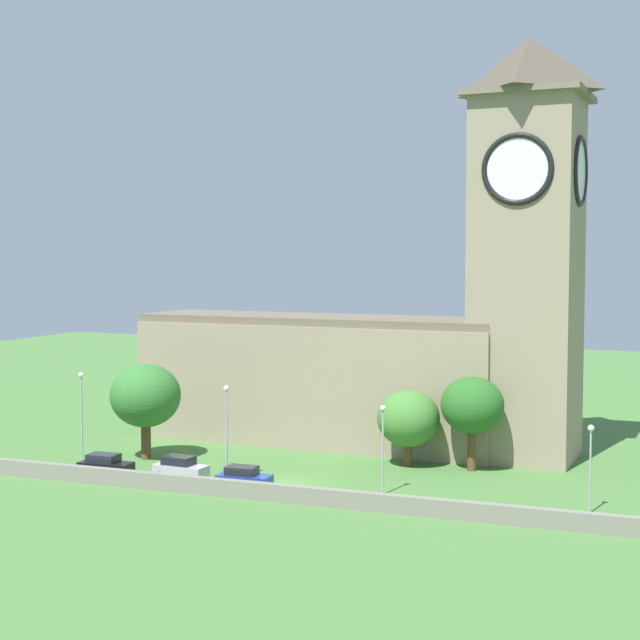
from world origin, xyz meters
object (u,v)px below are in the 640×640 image
object	(u,v)px
streetlamp_east_mid	(591,453)
tree_by_tower	(472,406)
streetlamp_west_mid	(226,418)
tree_riverside_east	(145,396)
church	(402,327)
tree_churchyard	(408,419)
car_blue	(244,478)
streetlamp_central	(383,434)
car_silver	(180,468)
streetlamp_west_end	(81,404)
car_black	(105,465)

from	to	relation	value
streetlamp_east_mid	tree_by_tower	size ratio (longest dim) A/B	0.79
streetlamp_west_mid	tree_riverside_east	xyz separation A→B (m)	(-10.09, 4.87, 0.50)
church	tree_churchyard	size ratio (longest dim) A/B	6.53
church	car_blue	bearing A→B (deg)	-108.60
streetlamp_central	car_silver	bearing A→B (deg)	-175.67
church	tree_churchyard	distance (m)	10.20
tree_by_tower	tree_riverside_east	bearing A→B (deg)	-168.30
car_silver	tree_by_tower	bearing A→B (deg)	29.19
car_blue	tree_riverside_east	xyz separation A→B (m)	(-12.51, 6.92, 4.54)
church	streetlamp_west_end	bearing A→B (deg)	-145.50
car_black	streetlamp_west_mid	distance (m)	10.66
church	car_black	size ratio (longest dim) A/B	9.63
streetlamp_west_end	tree_riverside_east	xyz separation A→B (m)	(4.02, 3.51, 0.37)
car_black	streetlamp_west_end	bearing A→B (deg)	143.06
streetlamp_west_end	streetlamp_west_mid	xyz separation A→B (m)	(14.11, -1.36, -0.13)
car_black	tree_by_tower	xyz separation A→B (m)	(26.49, 12.43, 4.40)
car_blue	streetlamp_east_mid	bearing A→B (deg)	5.53
car_silver	streetlamp_west_mid	bearing A→B (deg)	14.82
tree_by_tower	church	bearing A→B (deg)	139.78
car_black	tree_riverside_east	xyz separation A→B (m)	(-0.43, 6.85, 4.53)
streetlamp_central	tree_by_tower	world-z (taller)	tree_by_tower
streetlamp_east_mid	streetlamp_west_end	bearing A→B (deg)	178.58
streetlamp_east_mid	tree_riverside_east	xyz separation A→B (m)	(-37.22, 4.53, 1.30)
car_black	tree_churchyard	distance (m)	24.68
car_silver	streetlamp_west_end	size ratio (longest dim) A/B	0.57
streetlamp_east_mid	tree_by_tower	xyz separation A→B (m)	(-10.30, 10.10, 1.16)
streetlamp_east_mid	tree_riverside_east	distance (m)	37.52
tree_riverside_east	car_silver	bearing A→B (deg)	-41.50
streetlamp_west_mid	streetlamp_central	xyz separation A→B (m)	(12.50, 0.28, -0.49)
church	car_silver	size ratio (longest dim) A/B	9.42
car_black	car_silver	size ratio (longest dim) A/B	0.98
streetlamp_central	tree_by_tower	bearing A→B (deg)	66.93
car_blue	car_silver	bearing A→B (deg)	169.38
streetlamp_west_mid	church	bearing A→B (deg)	62.64
streetlamp_west_mid	streetlamp_central	world-z (taller)	streetlamp_west_mid
streetlamp_east_mid	tree_churchyard	xyz separation A→B (m)	(-15.57, 9.89, -0.17)
streetlamp_central	tree_churchyard	size ratio (longest dim) A/B	1.04
streetlamp_west_mid	tree_by_tower	xyz separation A→B (m)	(16.83, 10.44, 0.37)
streetlamp_west_end	car_blue	bearing A→B (deg)	-11.66
car_black	streetlamp_east_mid	size ratio (longest dim) A/B	0.71
car_blue	streetlamp_east_mid	size ratio (longest dim) A/B	0.68
streetlamp_east_mid	tree_riverside_east	world-z (taller)	tree_riverside_east
tree_by_tower	tree_churchyard	xyz separation A→B (m)	(-5.27, -0.21, -1.34)
streetlamp_central	tree_by_tower	distance (m)	11.08
car_blue	tree_by_tower	xyz separation A→B (m)	(14.41, 12.49, 4.40)
streetlamp_east_mid	tree_by_tower	world-z (taller)	tree_by_tower
church	tree_by_tower	xyz separation A→B (m)	(7.95, -6.72, -5.64)
car_blue	streetlamp_east_mid	world-z (taller)	streetlamp_east_mid
car_black	streetlamp_west_end	world-z (taller)	streetlamp_west_end
tree_by_tower	tree_churchyard	size ratio (longest dim) A/B	1.21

